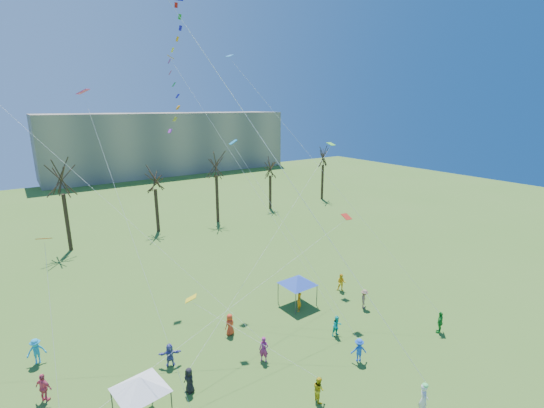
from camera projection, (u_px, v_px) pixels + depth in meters
distant_building at (170, 143)px, 97.12m from camera, size 60.00×14.00×15.00m
bare_tree_row at (150, 181)px, 50.24m from camera, size 70.01×7.89×10.94m
hero_kite_flyer at (423, 400)px, 20.97m from camera, size 0.87×0.87×2.03m
big_box_kite at (180, 71)px, 22.71m from camera, size 5.10×8.28×26.62m
canopy_tent_white at (140, 384)px, 20.41m from camera, size 3.60×3.60×2.72m
canopy_tent_blue at (298, 280)px, 32.52m from camera, size 3.67×3.67×2.75m
festival_crowd at (236, 352)px, 25.35m from camera, size 26.69×14.11×1.81m
small_kites_aloft at (208, 162)px, 27.65m from camera, size 26.98×18.76×31.21m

